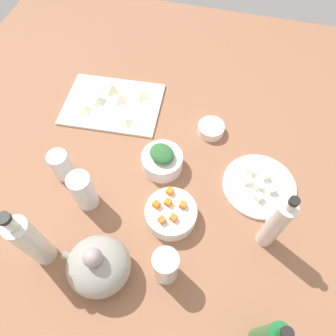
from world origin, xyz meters
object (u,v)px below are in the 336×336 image
Objects in this scene: bowl_small_side at (211,129)px; bottle_2 at (31,242)px; plate_tofu at (259,186)px; bowl_greens at (162,161)px; drinking_glass_1 at (61,165)px; bowl_carrots at (171,214)px; teapot at (98,265)px; drinking_glass_0 at (83,191)px; cutting_board at (113,104)px; bottle_1 at (275,224)px; drinking_glass_2 at (166,266)px.

bowl_small_side is 0.34× the size of bottle_2.
plate_tofu is 1.74× the size of bowl_greens.
plate_tofu is 62.26cm from drinking_glass_1.
bottle_2 reaches higher than drinking_glass_1.
teapot is at bearing 54.68° from bowl_carrots.
drinking_glass_0 is 1.30× the size of drinking_glass_1.
bottle_1 reaches higher than cutting_board.
plate_tofu is at bearing -146.47° from bottle_2.
cutting_board is 61.08cm from teapot.
plate_tofu is 2.49× the size of bowl_small_side.
drinking_glass_1 is at bearing -5.01° from bottle_1.
bowl_carrots is 29.06cm from bottle_1.
bowl_carrots is 16.70cm from drinking_glass_2.
cutting_board is 40.39cm from drinking_glass_0.
bowl_greens is at bearing -159.90° from drinking_glass_1.
bowl_small_side is at bearing -131.08° from drinking_glass_0.
teapot is at bearing 43.83° from plate_tofu.
drinking_glass_2 is (24.99, 16.27, -4.79)cm from bottle_1.
plate_tofu is 20.21cm from bottle_1.
cutting_board is 37.88cm from bowl_small_side.
bottle_1 is (-41.81, -20.28, 5.27)cm from teapot.
cutting_board is at bearing -20.45° from plate_tofu.
plate_tofu is 0.84× the size of bottle_2.
teapot is 0.66× the size of bottle_2.
bowl_greens is at bearing -66.79° from bowl_carrots.
plate_tofu is 0.89× the size of bottle_1.
cutting_board is at bearing -40.60° from bowl_greens.
cutting_board is at bearing -32.31° from bottle_1.
bowl_carrots is 0.84× the size of teapot.
bowl_small_side is 0.51× the size of teapot.
bottle_2 reaches higher than drinking_glass_0.
drinking_glass_1 is at bearing 81.98° from cutting_board.
plate_tofu is 53.74cm from teapot.
bottle_1 is 61.97cm from bottle_2.
bottle_2 is at bearing 102.49° from drinking_glass_1.
bowl_greens is at bearing -25.24° from bottle_1.
bowl_greens is (-24.96, 21.39, 2.40)cm from cutting_board.
drinking_glass_0 reaches higher than bowl_small_side.
bowl_carrots is 37.25cm from drinking_glass_1.
drinking_glass_0 is at bearing 98.96° from cutting_board.
bottle_2 reaches higher than plate_tofu.
drinking_glass_1 is (64.33, -5.64, -6.15)cm from bottle_1.
bowl_carrots is 24.74cm from teapot.
teapot reaches higher than bowl_carrots.
bowl_greens is 0.48× the size of bottle_2.
teapot is 1.31× the size of drinking_glass_0.
cutting_board is 32.85cm from drinking_glass_1.
bowl_greens is 0.51× the size of bottle_1.
bottle_2 is 2.05× the size of drinking_glass_2.
bottle_1 is (-59.80, 37.82, 10.96)cm from cutting_board.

